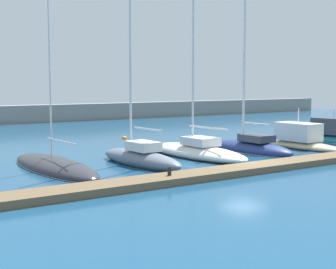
# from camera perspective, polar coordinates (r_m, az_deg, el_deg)

# --- Properties ---
(ground_plane) EXTENTS (122.32, 122.32, 0.00)m
(ground_plane) POSITION_cam_1_polar(r_m,az_deg,el_deg) (31.01, 8.53, -3.66)
(ground_plane) COLOR navy
(dock_pier) EXTENTS (47.83, 1.93, 0.39)m
(dock_pier) POSITION_cam_1_polar(r_m,az_deg,el_deg) (29.96, 10.44, -3.65)
(dock_pier) COLOR brown
(dock_pier) RESTS_ON ground_plane
(breakwater_seawall) EXTENTS (110.09, 2.09, 2.28)m
(breakwater_seawall) POSITION_cam_1_polar(r_m,az_deg,el_deg) (67.00, -16.41, 2.20)
(breakwater_seawall) COLOR gray
(breakwater_seawall) RESTS_ON ground_plane
(sailboat_charcoal_third) EXTENTS (2.88, 10.39, 21.05)m
(sailboat_charcoal_third) POSITION_cam_1_polar(r_m,az_deg,el_deg) (30.47, -12.75, -3.52)
(sailboat_charcoal_third) COLOR #2D2D33
(sailboat_charcoal_third) RESTS_ON ground_plane
(sailboat_slate_fourth) EXTENTS (2.29, 8.00, 16.41)m
(sailboat_slate_fourth) POSITION_cam_1_polar(r_m,az_deg,el_deg) (31.43, -3.13, -2.41)
(sailboat_slate_fourth) COLOR slate
(sailboat_slate_fourth) RESTS_ON ground_plane
(sailboat_ivory_fifth) EXTENTS (3.18, 9.70, 18.78)m
(sailboat_ivory_fifth) POSITION_cam_1_polar(r_m,az_deg,el_deg) (34.94, 3.29, -1.82)
(sailboat_ivory_fifth) COLOR silver
(sailboat_ivory_fifth) RESTS_ON ground_plane
(sailboat_navy_sixth) EXTENTS (2.57, 8.00, 13.33)m
(sailboat_navy_sixth) POSITION_cam_1_polar(r_m,az_deg,el_deg) (37.82, 9.40, -1.37)
(sailboat_navy_sixth) COLOR navy
(sailboat_navy_sixth) RESTS_ON ground_plane
(motorboat_sand_seventh) EXTENTS (2.28, 7.67, 3.37)m
(motorboat_sand_seventh) POSITION_cam_1_polar(r_m,az_deg,el_deg) (41.07, 14.68, -0.61)
(motorboat_sand_seventh) COLOR beige
(motorboat_sand_seventh) RESTS_ON ground_plane
(mooring_buoy_orange) EXTENTS (0.52, 0.52, 0.52)m
(mooring_buoy_orange) POSITION_cam_1_polar(r_m,az_deg,el_deg) (46.37, -4.96, -0.49)
(mooring_buoy_orange) COLOR orange
(mooring_buoy_orange) RESTS_ON ground_plane
(dock_bollard) EXTENTS (0.20, 0.20, 0.44)m
(dock_bollard) POSITION_cam_1_polar(r_m,az_deg,el_deg) (25.75, 0.17, -4.16)
(dock_bollard) COLOR black
(dock_bollard) RESTS_ON dock_pier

